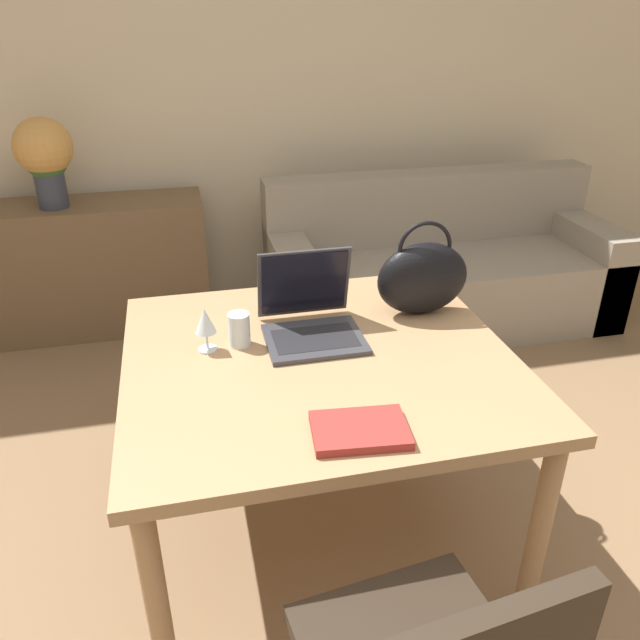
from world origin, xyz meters
The scene contains 10 objects.
wall_back centered at (0.00, 2.80, 1.35)m, with size 10.00×0.06×2.70m.
dining_table centered at (-0.01, 0.69, 0.64)m, with size 1.17×1.09×0.72m.
couch centered at (1.04, 2.15, 0.29)m, with size 1.94×0.77×0.82m.
sideboard centered at (-0.86, 2.50, 0.37)m, with size 1.19×0.40×0.73m.
laptop centered at (-0.01, 0.85, 0.79)m, with size 0.31×0.32×0.26m.
drinking_glass centered at (-0.24, 0.81, 0.78)m, with size 0.07×0.07×0.11m.
wine_glass centered at (-0.34, 0.80, 0.82)m, with size 0.06×0.06×0.14m.
handbag centered at (0.40, 0.90, 0.85)m, with size 0.32×0.14×0.33m.
flower_vase centered at (-1.01, 2.46, 1.00)m, with size 0.29×0.29×0.45m.
book centered at (0.00, 0.29, 0.73)m, with size 0.26×0.19×0.02m.
Camera 1 is at (-0.38, -0.91, 1.69)m, focal length 35.00 mm.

